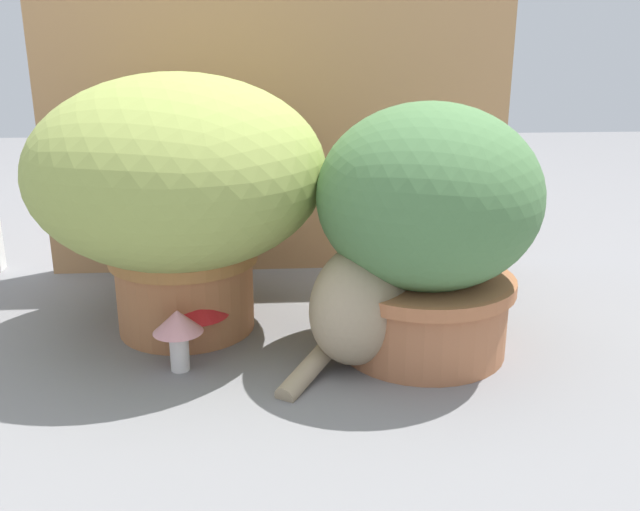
{
  "coord_description": "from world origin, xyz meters",
  "views": [
    {
      "loc": [
        -0.02,
        -1.15,
        0.57
      ],
      "look_at": [
        0.07,
        0.08,
        0.18
      ],
      "focal_mm": 38.97,
      "sensor_mm": 36.0,
      "label": 1
    }
  ],
  "objects_px": {
    "cat": "(367,294)",
    "mushroom_ornament_pink": "(178,327)",
    "mushroom_ornament_red": "(196,305)",
    "grass_planter": "(179,184)",
    "leafy_planter": "(427,224)"
  },
  "relations": [
    {
      "from": "grass_planter",
      "to": "cat",
      "type": "xyz_separation_m",
      "value": [
        0.35,
        -0.15,
        -0.18
      ]
    },
    {
      "from": "cat",
      "to": "mushroom_ornament_pink",
      "type": "bearing_deg",
      "value": -173.57
    },
    {
      "from": "cat",
      "to": "mushroom_ornament_pink",
      "type": "height_order",
      "value": "cat"
    },
    {
      "from": "leafy_planter",
      "to": "cat",
      "type": "xyz_separation_m",
      "value": [
        -0.11,
        -0.02,
        -0.12
      ]
    },
    {
      "from": "leafy_planter",
      "to": "mushroom_ornament_pink",
      "type": "bearing_deg",
      "value": -172.96
    },
    {
      "from": "mushroom_ornament_red",
      "to": "leafy_planter",
      "type": "bearing_deg",
      "value": -5.5
    },
    {
      "from": "mushroom_ornament_red",
      "to": "cat",
      "type": "bearing_deg",
      "value": -10.42
    },
    {
      "from": "mushroom_ornament_red",
      "to": "grass_planter",
      "type": "bearing_deg",
      "value": 107.36
    },
    {
      "from": "mushroom_ornament_red",
      "to": "mushroom_ornament_pink",
      "type": "bearing_deg",
      "value": -102.69
    },
    {
      "from": "mushroom_ornament_pink",
      "to": "mushroom_ornament_red",
      "type": "bearing_deg",
      "value": 77.31
    },
    {
      "from": "grass_planter",
      "to": "leafy_planter",
      "type": "xyz_separation_m",
      "value": [
        0.46,
        -0.14,
        -0.05
      ]
    },
    {
      "from": "mushroom_ornament_pink",
      "to": "mushroom_ornament_red",
      "type": "xyz_separation_m",
      "value": [
        0.02,
        0.1,
        0.0
      ]
    },
    {
      "from": "leafy_planter",
      "to": "mushroom_ornament_pink",
      "type": "xyz_separation_m",
      "value": [
        -0.45,
        -0.06,
        -0.16
      ]
    },
    {
      "from": "leafy_planter",
      "to": "cat",
      "type": "height_order",
      "value": "leafy_planter"
    },
    {
      "from": "grass_planter",
      "to": "leafy_planter",
      "type": "relative_size",
      "value": 1.22
    }
  ]
}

